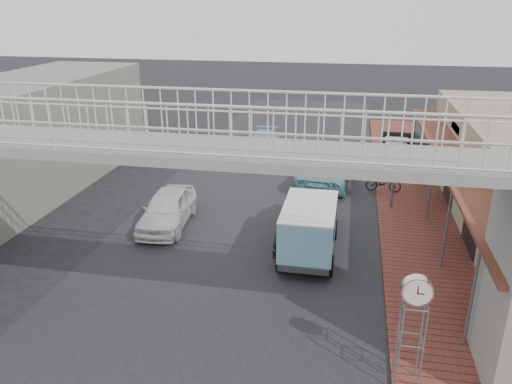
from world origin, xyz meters
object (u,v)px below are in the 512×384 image
at_px(angkot_curb, 326,169).
at_px(dark_sedan, 308,220).
at_px(white_hatchback, 167,209).
at_px(angkot_van, 310,222).
at_px(motorcycle_far, 381,163).
at_px(arrow_sign, 418,147).
at_px(angkot_far, 262,143).
at_px(street_clock, 416,295).
at_px(motorcycle_near, 383,183).

bearing_deg(angkot_curb, dark_sedan, 92.93).
bearing_deg(white_hatchback, dark_sedan, -5.57).
bearing_deg(dark_sedan, angkot_van, -78.87).
bearing_deg(motorcycle_far, arrow_sign, -150.68).
xyz_separation_m(dark_sedan, angkot_far, (-3.66, 10.76, -0.16)).
relative_size(angkot_curb, arrow_sign, 1.48).
height_order(angkot_curb, motorcycle_far, angkot_curb).
distance_m(motorcycle_far, street_clock, 15.39).
xyz_separation_m(white_hatchback, street_clock, (8.46, -7.29, 1.68)).
bearing_deg(motorcycle_far, angkot_curb, 140.74).
height_order(white_hatchback, dark_sedan, dark_sedan).
xyz_separation_m(white_hatchback, motorcycle_near, (8.46, 5.19, -0.18)).
height_order(dark_sedan, motorcycle_near, dark_sedan).
bearing_deg(angkot_curb, arrow_sign, 148.41).
relative_size(dark_sedan, angkot_far, 1.12).
relative_size(motorcycle_far, street_clock, 0.62).
bearing_deg(angkot_curb, motorcycle_near, 165.72).
bearing_deg(white_hatchback, motorcycle_far, 39.17).
xyz_separation_m(motorcycle_far, arrow_sign, (1.09, -4.69, 2.21)).
height_order(angkot_curb, motorcycle_near, angkot_curb).
relative_size(angkot_curb, motorcycle_near, 3.16).
bearing_deg(motorcycle_near, angkot_far, 50.24).
bearing_deg(arrow_sign, white_hatchback, -158.24).
distance_m(angkot_curb, angkot_van, 7.57).
bearing_deg(angkot_curb, angkot_van, 94.71).
relative_size(white_hatchback, motorcycle_near, 2.58).
bearing_deg(angkot_van, arrow_sign, 50.50).
bearing_deg(dark_sedan, street_clock, -64.27).
bearing_deg(dark_sedan, white_hatchback, -178.10).
bearing_deg(motorcycle_near, angkot_van, 156.67).
bearing_deg(angkot_far, angkot_van, -73.57).
relative_size(dark_sedan, angkot_curb, 0.93).
height_order(angkot_far, motorcycle_far, angkot_far).
bearing_deg(arrow_sign, street_clock, -93.21).
xyz_separation_m(angkot_far, angkot_van, (3.83, -12.03, 0.63)).
height_order(angkot_curb, arrow_sign, arrow_sign).
distance_m(motorcycle_near, motorcycle_far, 2.80).
bearing_deg(angkot_far, motorcycle_far, -22.95).
xyz_separation_m(angkot_curb, motorcycle_near, (2.67, -0.97, -0.18)).
bearing_deg(motorcycle_far, angkot_far, 84.54).
height_order(angkot_far, street_clock, street_clock).
xyz_separation_m(dark_sedan, angkot_curb, (0.30, 6.29, -0.07)).
xyz_separation_m(motorcycle_near, street_clock, (-0.00, -12.49, 1.86)).
height_order(angkot_far, arrow_sign, arrow_sign).
relative_size(angkot_far, angkot_van, 1.05).
bearing_deg(angkot_far, motorcycle_near, -40.64).
bearing_deg(angkot_far, arrow_sign, -44.78).
distance_m(street_clock, arrow_sign, 10.66).
distance_m(angkot_far, motorcycle_far, 7.13).
bearing_deg(motorcycle_near, white_hatchback, 121.17).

